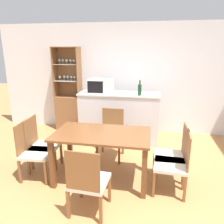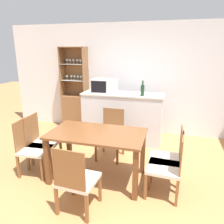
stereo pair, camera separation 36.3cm
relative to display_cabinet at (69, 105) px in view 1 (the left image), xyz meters
name	(u,v)px [view 1 (the left image)]	position (x,y,z in m)	size (l,w,h in m)	color
ground_plane	(120,195)	(1.64, -2.44, -0.60)	(18.00, 18.00, 0.00)	#B27A47
wall_back	(136,79)	(1.64, 0.19, 0.67)	(6.80, 0.06, 2.55)	silver
kitchen_counter	(119,117)	(1.34, -0.51, -0.07)	(1.72, 0.57, 1.06)	silver
display_cabinet	(69,105)	(0.00, 0.00, 0.00)	(0.62, 0.35, 2.02)	brown
dining_table	(102,140)	(1.31, -2.08, 0.04)	(1.42, 0.82, 0.77)	brown
dining_chair_head_near	(88,181)	(1.31, -2.83, -0.16)	(0.47, 0.47, 0.90)	beige
dining_chair_side_right_far	(173,155)	(2.37, -1.96, -0.16)	(0.45, 0.45, 0.90)	beige
dining_chair_side_left_far	(41,145)	(0.26, -1.96, -0.16)	(0.47, 0.47, 0.90)	beige
dining_chair_head_far	(111,135)	(1.31, -1.33, -0.16)	(0.46, 0.46, 0.90)	beige
dining_chair_side_left_near	(34,151)	(0.26, -2.21, -0.16)	(0.47, 0.47, 0.90)	beige
dining_chair_side_right_near	(174,163)	(2.37, -2.21, -0.16)	(0.47, 0.47, 0.90)	beige
microwave	(100,86)	(0.93, -0.50, 0.60)	(0.52, 0.34, 0.28)	silver
wine_bottle	(140,90)	(1.78, -0.66, 0.58)	(0.07, 0.07, 0.31)	#193D23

